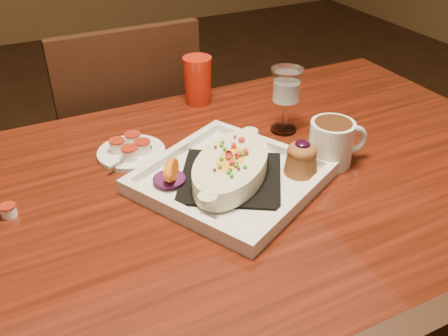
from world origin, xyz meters
name	(u,v)px	position (x,y,z in m)	size (l,w,h in m)	color
table	(212,231)	(0.00, 0.00, 0.65)	(1.50, 0.90, 0.75)	maroon
chair_far	(127,152)	(0.00, 0.63, 0.51)	(0.42, 0.42, 0.93)	black
plate	(236,171)	(0.06, 0.01, 0.78)	(0.42, 0.42, 0.08)	white
coffee_mug	(333,141)	(0.27, -0.01, 0.80)	(0.13, 0.09, 0.10)	white
goblet	(286,89)	(0.26, 0.15, 0.86)	(0.07, 0.07, 0.15)	silver
saucer	(131,151)	(-0.10, 0.20, 0.76)	(0.15, 0.15, 0.10)	white
creamer_loose	(8,210)	(-0.36, 0.10, 0.76)	(0.03, 0.03, 0.02)	white
red_tumbler	(198,81)	(0.14, 0.38, 0.81)	(0.07, 0.07, 0.12)	red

